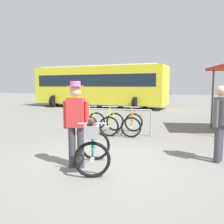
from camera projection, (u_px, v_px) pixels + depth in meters
The scene contains 9 objects.
ground_plane at pixel (102, 162), 5.16m from camera, with size 80.00×80.00×0.00m, color slate.
bike_rack_rail at pixel (114, 116), 8.00m from camera, with size 2.50×0.23×0.88m.
racked_bike_lime at pixel (93, 122), 8.38m from camera, with size 0.77×1.14×0.97m.
racked_bike_yellow at pixel (112, 123), 8.23m from camera, with size 0.76×1.14×0.97m.
racked_bike_orange at pixel (132, 124), 8.07m from camera, with size 0.79×1.18×0.97m.
featured_bicycle at pixel (93, 146), 4.62m from camera, with size 0.96×1.26×1.09m.
person_with_featured_bike at pixel (76, 121), 4.74m from camera, with size 0.53×0.32×1.72m.
pedestrian_with_backpack at pixel (221, 119), 5.08m from camera, with size 0.42×0.50×1.64m.
bus_distant at pixel (99, 84), 18.05m from camera, with size 10.21×4.09×3.08m.
Camera 1 is at (1.67, -4.73, 1.64)m, focal length 38.44 mm.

